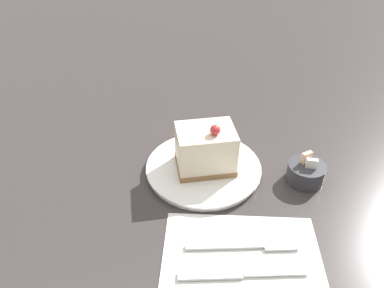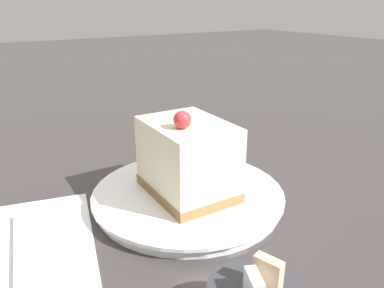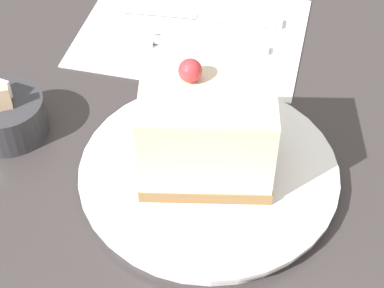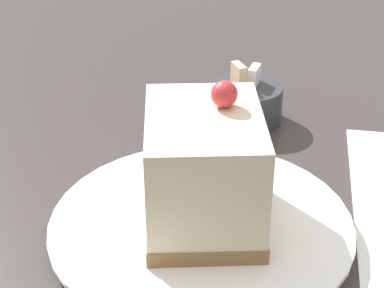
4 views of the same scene
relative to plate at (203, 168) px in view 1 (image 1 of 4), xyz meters
The scene contains 7 objects.
ground_plane 0.04m from the plate, 114.69° to the right, with size 4.00×4.00×0.00m, color #383333.
plate is the anchor object (origin of this frame).
cake_slice 0.05m from the plate, 54.29° to the left, with size 0.08×0.11×0.10m.
napkin 0.21m from the plate, ahead, with size 0.23×0.27×0.00m.
fork 0.19m from the plate, 10.98° to the left, with size 0.04×0.17×0.00m.
knife 0.23m from the plate, ahead, with size 0.04×0.18×0.00m.
sugar_bowl 0.19m from the plate, 72.30° to the left, with size 0.07×0.07×0.06m.
Camera 1 is at (0.55, -0.08, 0.47)m, focal length 35.00 mm.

